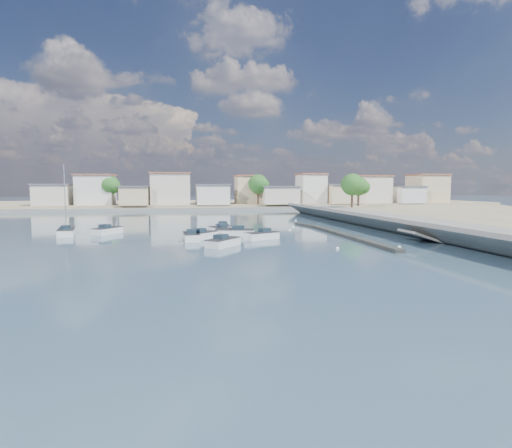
{
  "coord_description": "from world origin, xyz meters",
  "views": [
    {
      "loc": [
        -12.78,
        -38.55,
        6.05
      ],
      "look_at": [
        -3.37,
        13.78,
        1.4
      ],
      "focal_mm": 30.0,
      "sensor_mm": 36.0,
      "label": 1
    }
  ],
  "objects_px": {
    "motorboat_d": "(260,236)",
    "motorboat_f": "(220,230)",
    "motorboat_h": "(224,242)",
    "sailboat": "(66,232)",
    "motorboat_a": "(191,237)",
    "motorboat_e": "(108,231)",
    "motorboat_b": "(203,236)",
    "motorboat_g": "(223,228)",
    "motorboat_c": "(233,233)"
  },
  "relations": [
    {
      "from": "motorboat_d",
      "to": "motorboat_a",
      "type": "bearing_deg",
      "value": 172.78
    },
    {
      "from": "motorboat_g",
      "to": "motorboat_b",
      "type": "bearing_deg",
      "value": -111.11
    },
    {
      "from": "motorboat_g",
      "to": "motorboat_d",
      "type": "bearing_deg",
      "value": -71.87
    },
    {
      "from": "motorboat_c",
      "to": "motorboat_g",
      "type": "bearing_deg",
      "value": 95.33
    },
    {
      "from": "motorboat_a",
      "to": "motorboat_b",
      "type": "bearing_deg",
      "value": 26.61
    },
    {
      "from": "motorboat_h",
      "to": "motorboat_g",
      "type": "bearing_deg",
      "value": 84.57
    },
    {
      "from": "motorboat_a",
      "to": "motorboat_f",
      "type": "height_order",
      "value": "same"
    },
    {
      "from": "motorboat_a",
      "to": "motorboat_e",
      "type": "bearing_deg",
      "value": 141.11
    },
    {
      "from": "motorboat_e",
      "to": "motorboat_g",
      "type": "distance_m",
      "value": 14.94
    },
    {
      "from": "motorboat_f",
      "to": "motorboat_h",
      "type": "height_order",
      "value": "same"
    },
    {
      "from": "motorboat_d",
      "to": "motorboat_f",
      "type": "relative_size",
      "value": 0.97
    },
    {
      "from": "motorboat_f",
      "to": "motorboat_h",
      "type": "bearing_deg",
      "value": -93.26
    },
    {
      "from": "motorboat_e",
      "to": "sailboat",
      "type": "bearing_deg",
      "value": -173.15
    },
    {
      "from": "motorboat_d",
      "to": "motorboat_e",
      "type": "distance_m",
      "value": 20.42
    },
    {
      "from": "motorboat_b",
      "to": "motorboat_a",
      "type": "bearing_deg",
      "value": -153.39
    },
    {
      "from": "motorboat_f",
      "to": "motorboat_g",
      "type": "xyz_separation_m",
      "value": [
        0.71,
        2.61,
        0.0
      ]
    },
    {
      "from": "motorboat_f",
      "to": "motorboat_g",
      "type": "distance_m",
      "value": 2.7
    },
    {
      "from": "motorboat_h",
      "to": "sailboat",
      "type": "height_order",
      "value": "sailboat"
    },
    {
      "from": "motorboat_f",
      "to": "motorboat_e",
      "type": "bearing_deg",
      "value": 172.05
    },
    {
      "from": "motorboat_f",
      "to": "motorboat_h",
      "type": "xyz_separation_m",
      "value": [
        -0.69,
        -12.18,
        0.0
      ]
    },
    {
      "from": "motorboat_a",
      "to": "motorboat_f",
      "type": "xyz_separation_m",
      "value": [
        3.9,
        6.33,
        -0.0
      ]
    },
    {
      "from": "motorboat_h",
      "to": "sailboat",
      "type": "relative_size",
      "value": 0.5
    },
    {
      "from": "motorboat_c",
      "to": "motorboat_h",
      "type": "relative_size",
      "value": 1.21
    },
    {
      "from": "motorboat_c",
      "to": "motorboat_h",
      "type": "bearing_deg",
      "value": -102.35
    },
    {
      "from": "motorboat_d",
      "to": "motorboat_e",
      "type": "height_order",
      "value": "same"
    },
    {
      "from": "motorboat_g",
      "to": "motorboat_h",
      "type": "bearing_deg",
      "value": -95.43
    },
    {
      "from": "motorboat_b",
      "to": "motorboat_d",
      "type": "bearing_deg",
      "value": -14.96
    },
    {
      "from": "motorboat_a",
      "to": "motorboat_h",
      "type": "bearing_deg",
      "value": -61.28
    },
    {
      "from": "sailboat",
      "to": "motorboat_b",
      "type": "bearing_deg",
      "value": -22.73
    },
    {
      "from": "motorboat_a",
      "to": "motorboat_h",
      "type": "xyz_separation_m",
      "value": [
        3.21,
        -5.85,
        -0.0
      ]
    },
    {
      "from": "motorboat_a",
      "to": "sailboat",
      "type": "relative_size",
      "value": 0.53
    },
    {
      "from": "motorboat_c",
      "to": "sailboat",
      "type": "height_order",
      "value": "sailboat"
    },
    {
      "from": "motorboat_e",
      "to": "motorboat_g",
      "type": "bearing_deg",
      "value": 2.39
    },
    {
      "from": "motorboat_c",
      "to": "motorboat_e",
      "type": "height_order",
      "value": "same"
    },
    {
      "from": "motorboat_b",
      "to": "motorboat_h",
      "type": "relative_size",
      "value": 0.88
    },
    {
      "from": "motorboat_d",
      "to": "motorboat_e",
      "type": "bearing_deg",
      "value": 152.87
    },
    {
      "from": "motorboat_a",
      "to": "motorboat_d",
      "type": "relative_size",
      "value": 1.08
    },
    {
      "from": "motorboat_f",
      "to": "sailboat",
      "type": "height_order",
      "value": "sailboat"
    },
    {
      "from": "motorboat_a",
      "to": "motorboat_g",
      "type": "xyz_separation_m",
      "value": [
        4.61,
        8.94,
        0.0
      ]
    },
    {
      "from": "motorboat_a",
      "to": "motorboat_h",
      "type": "height_order",
      "value": "same"
    },
    {
      "from": "motorboat_g",
      "to": "sailboat",
      "type": "bearing_deg",
      "value": -176.49
    },
    {
      "from": "motorboat_b",
      "to": "motorboat_e",
      "type": "xyz_separation_m",
      "value": [
        -11.75,
        7.6,
        0.0
      ]
    },
    {
      "from": "motorboat_f",
      "to": "sailboat",
      "type": "relative_size",
      "value": 0.5
    },
    {
      "from": "motorboat_a",
      "to": "sailboat",
      "type": "height_order",
      "value": "sailboat"
    },
    {
      "from": "motorboat_f",
      "to": "motorboat_c",
      "type": "bearing_deg",
      "value": -68.86
    },
    {
      "from": "motorboat_d",
      "to": "motorboat_c",
      "type": "bearing_deg",
      "value": 123.62
    },
    {
      "from": "motorboat_c",
      "to": "motorboat_f",
      "type": "distance_m",
      "value": 3.49
    },
    {
      "from": "motorboat_c",
      "to": "motorboat_g",
      "type": "height_order",
      "value": "same"
    },
    {
      "from": "motorboat_c",
      "to": "motorboat_f",
      "type": "xyz_separation_m",
      "value": [
        -1.26,
        3.26,
        -0.0
      ]
    },
    {
      "from": "motorboat_h",
      "to": "motorboat_e",
      "type": "bearing_deg",
      "value": 133.65
    }
  ]
}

